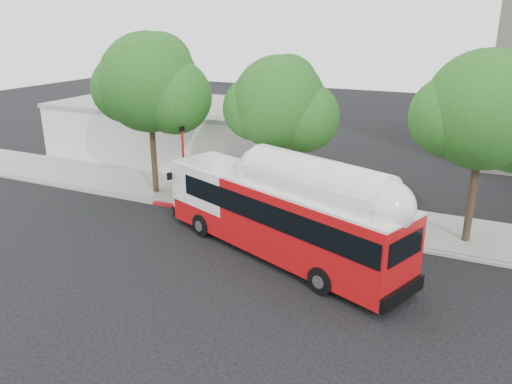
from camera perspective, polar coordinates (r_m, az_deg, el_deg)
ground at (r=23.11m, az=-1.04°, el=-7.33°), size 120.00×120.00×0.00m
sidewalk at (r=28.57m, az=4.68°, el=-1.93°), size 60.00×5.00×0.15m
curb_strip at (r=26.32m, az=2.69°, el=-3.76°), size 60.00×0.30×0.15m
red_curb_segment at (r=27.50m, az=-3.11°, el=-2.73°), size 10.00×0.32×0.16m
street_tree_left at (r=30.14m, az=-11.33°, el=11.70°), size 6.67×5.80×9.74m
street_tree_mid at (r=26.85m, az=3.48°, el=9.66°), size 5.75×5.00×8.62m
street_tree_right at (r=24.78m, az=25.62°, el=7.88°), size 6.21×5.40×9.18m
low_commercial_bldg at (r=40.78m, az=-10.24°, el=7.24°), size 16.20×10.20×4.25m
transit_bus at (r=22.45m, az=2.83°, el=-2.90°), size 13.54×7.24×4.03m
signal_pole at (r=28.52m, az=-8.26°, el=2.88°), size 0.13×0.45×4.73m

